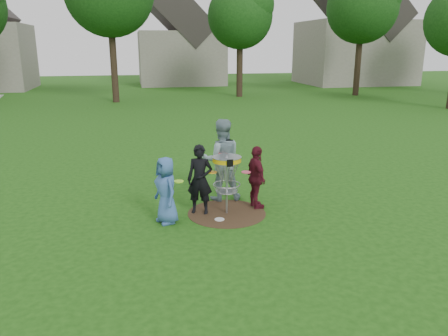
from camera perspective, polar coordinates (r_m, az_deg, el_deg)
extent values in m
plane|color=#19470F|center=(10.09, 0.36, -5.93)|extent=(100.00, 100.00, 0.00)
cylinder|color=#47331E|center=(10.09, 0.36, -5.91)|extent=(1.80, 1.80, 0.01)
imported|color=#385E9A|center=(9.44, -7.57, -2.89)|extent=(0.70, 0.84, 1.47)
imported|color=black|center=(9.88, -3.16, -1.52)|extent=(0.68, 0.57, 1.60)
imported|color=gray|center=(10.72, -0.35, 1.08)|extent=(1.03, 0.83, 2.03)
imported|color=#53131F|center=(10.22, 4.24, -1.24)|extent=(0.47, 0.92, 1.50)
cylinder|color=white|center=(9.72, -0.59, -6.74)|extent=(0.22, 0.22, 0.02)
cylinder|color=#9EA0A5|center=(9.86, 0.36, -2.20)|extent=(0.05, 0.05, 1.38)
cylinder|color=gold|center=(9.69, 0.37, 1.12)|extent=(0.64, 0.64, 0.10)
cylinder|color=#9EA0A5|center=(9.68, 0.37, 1.44)|extent=(0.66, 0.66, 0.01)
cube|color=black|center=(9.39, 0.79, 0.63)|extent=(0.14, 0.02, 0.16)
torus|color=#9EA0A5|center=(9.86, 0.36, -2.14)|extent=(0.62, 0.62, 0.02)
torus|color=#9EA0A5|center=(9.91, 0.36, -3.02)|extent=(0.50, 0.50, 0.02)
cylinder|color=#9EA0A5|center=(9.91, 0.36, -3.08)|extent=(0.44, 0.44, 0.01)
cylinder|color=#A3FC1C|center=(9.45, -5.96, -1.75)|extent=(0.22, 0.22, 0.02)
cylinder|color=orange|center=(9.80, -1.55, -0.54)|extent=(0.22, 0.22, 0.02)
cylinder|color=#EE3E41|center=(10.39, -0.16, 1.92)|extent=(0.22, 0.22, 0.02)
cylinder|color=#FF436D|center=(10.03, 2.91, -0.53)|extent=(0.22, 0.22, 0.02)
cylinder|color=#38281C|center=(30.71, -14.17, 12.63)|extent=(0.46, 0.46, 4.62)
cylinder|color=#38281C|center=(33.19, 2.05, 12.56)|extent=(0.46, 0.46, 3.78)
sphere|color=#164211|center=(33.21, 2.12, 19.24)|extent=(4.68, 4.68, 4.68)
cylinder|color=#38281C|center=(35.54, 17.04, 12.45)|extent=(0.46, 0.46, 4.20)
sphere|color=#164211|center=(35.60, 17.62, 19.36)|extent=(5.20, 5.20, 5.20)
cube|color=gray|center=(44.46, -5.68, 14.08)|extent=(8.00, 7.00, 5.00)
cube|color=#2D2826|center=(44.53, -5.82, 19.16)|extent=(6.11, 7.14, 6.11)
cube|color=gray|center=(46.68, 16.67, 14.21)|extent=(10.00, 8.00, 6.00)
cube|color=#2D2826|center=(46.85, 17.16, 20.07)|extent=(7.64, 8.16, 7.64)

